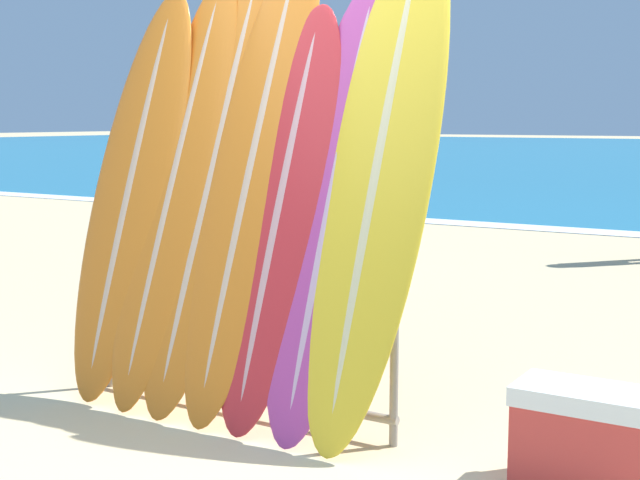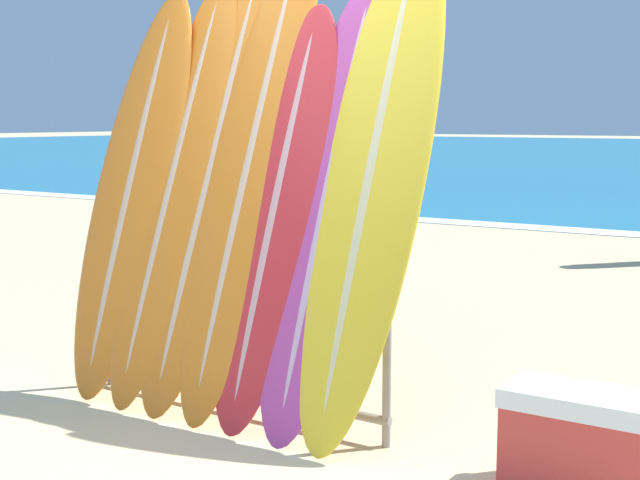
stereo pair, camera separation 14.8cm
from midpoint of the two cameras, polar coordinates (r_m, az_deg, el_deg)
ground_plane at (r=3.99m, az=-4.81°, el=-13.99°), size 160.00×160.00×0.00m
surfboard_rack at (r=4.50m, az=-4.65°, el=-5.80°), size 1.80×0.04×0.78m
surfboard_slot_0 at (r=4.95m, az=-11.01°, el=3.25°), size 0.55×0.86×2.20m
surfboard_slot_1 at (r=4.78m, az=-8.37°, el=3.70°), size 0.49×0.97×2.29m
surfboard_slot_2 at (r=4.65m, az=-6.13°, el=3.97°), size 0.55×0.99×2.35m
surfboard_slot_3 at (r=4.49m, az=-3.53°, el=4.45°), size 0.52×1.02×2.44m
surfboard_slot_4 at (r=4.32m, az=-1.80°, el=1.86°), size 0.51×0.84×2.07m
surfboard_slot_5 at (r=4.20m, az=1.52°, el=2.56°), size 0.52×0.90×2.19m
surfboard_slot_6 at (r=4.11m, az=4.44°, el=4.16°), size 0.55×1.00×2.44m
person_mid_beach at (r=8.50m, az=4.65°, el=3.97°), size 0.26×0.29×1.69m
cooler_box at (r=3.75m, az=17.39°, el=-12.28°), size 0.59×0.32×0.43m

